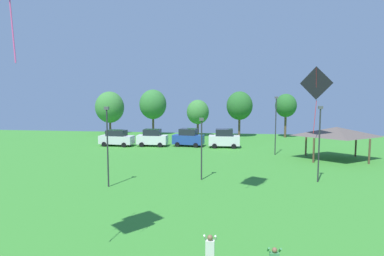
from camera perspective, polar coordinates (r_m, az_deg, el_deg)
person_standing_far_right at (r=14.67m, az=3.01°, el=-19.90°), size 0.52×0.50×1.74m
kite_flying_1 at (r=36.45m, az=19.99°, el=6.79°), size 2.85×1.75×6.67m
parked_car_leftmost at (r=48.10m, az=-12.44°, el=-1.64°), size 4.78×2.34×2.20m
parked_car_second_from_left at (r=47.09m, az=-6.64°, el=-1.64°), size 4.10×2.03×2.32m
parked_car_third_from_left at (r=46.69m, az=-0.62°, el=-1.61°), size 4.34×2.49×2.42m
parked_car_rightmost_in_row at (r=45.82m, az=5.39°, el=-1.75°), size 4.14×2.15×2.48m
park_pavilion at (r=40.49m, az=22.93°, el=-0.56°), size 7.15×5.29×3.60m
light_post_0 at (r=28.63m, az=1.60°, el=-2.77°), size 0.36×0.20×5.25m
light_post_1 at (r=29.70m, az=20.45°, el=-1.82°), size 0.36×0.20×6.26m
light_post_2 at (r=27.25m, az=-13.92°, el=-2.28°), size 0.36×0.20×6.28m
light_post_3 at (r=41.24m, az=13.78°, el=0.91°), size 0.36×0.20×6.87m
treeline_tree_0 at (r=63.03m, az=-13.56°, el=3.39°), size 5.10×5.10×7.49m
treeline_tree_1 at (r=59.71m, az=-6.53°, el=3.93°), size 4.66×4.66×7.82m
treeline_tree_2 at (r=57.28m, az=0.98°, el=2.68°), size 3.71×3.71×6.10m
treeline_tree_3 at (r=56.95m, az=7.93°, el=3.69°), size 4.27×4.27×7.50m
treeline_tree_4 at (r=57.51m, az=15.38°, el=3.60°), size 3.43×3.43×7.10m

